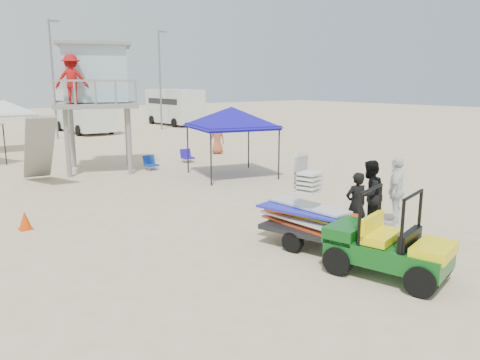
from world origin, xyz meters
TOP-DOWN VIEW (x-y plane):
  - ground at (0.00, 0.00)m, footprint 140.00×140.00m
  - utility_cart at (0.79, -1.44)m, footprint 1.67×2.51m
  - surf_trailer at (0.80, 0.89)m, footprint 1.67×2.46m
  - man_left at (2.31, 0.59)m, footprint 0.69×0.55m
  - man_mid at (3.16, 0.84)m, footprint 0.95×0.77m
  - man_right at (4.01, 0.59)m, footprint 1.19×0.89m
  - lifeguard_tower at (0.65, 13.54)m, footprint 4.40×4.40m
  - canopy_blue at (4.59, 8.82)m, footprint 3.70×3.70m
  - canopy_white_c at (-1.11, 22.72)m, footprint 3.10×3.10m
  - cone_near at (-4.14, 6.34)m, footprint 0.34×0.34m
  - beach_chair_b at (2.57, 12.23)m, footprint 0.54×0.58m
  - beach_chair_c at (4.95, 12.99)m, footprint 0.59×0.64m
  - rv_mid_right at (6.00, 29.99)m, footprint 2.64×7.00m
  - rv_far_right at (15.00, 31.49)m, footprint 2.64×6.60m
  - light_pole_left at (3.00, 27.00)m, footprint 0.14×0.14m
  - light_pole_right at (12.00, 28.50)m, footprint 0.14×0.14m
  - distant_beachgoers at (-2.04, 18.66)m, footprint 14.72×10.14m

SIDE VIEW (x-z plane):
  - ground at x=0.00m, z-range 0.00..0.00m
  - cone_near at x=-4.14m, z-range 0.00..0.50m
  - beach_chair_b at x=2.57m, z-range -0.01..0.63m
  - beach_chair_c at x=4.95m, z-range -0.01..0.63m
  - utility_cart at x=0.79m, z-range -0.06..1.69m
  - surf_trailer at x=0.80m, z-range -0.18..1.81m
  - man_left at x=2.31m, z-range 0.00..1.66m
  - distant_beachgoers at x=-2.04m, z-range -0.07..1.78m
  - man_mid at x=3.16m, z-range 0.00..1.84m
  - man_right at x=4.01m, z-range 0.00..1.88m
  - rv_far_right at x=15.00m, z-range 0.17..3.42m
  - rv_mid_right at x=6.00m, z-range 0.17..3.42m
  - canopy_blue at x=4.59m, z-range 1.09..4.37m
  - canopy_white_c at x=-1.11m, z-range 1.10..4.39m
  - light_pole_left at x=3.00m, z-range 0.00..8.00m
  - light_pole_right at x=12.00m, z-range 0.00..8.00m
  - lifeguard_tower at x=0.65m, z-range 1.32..6.69m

